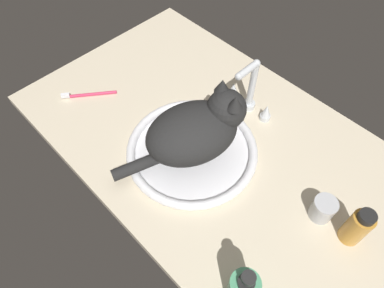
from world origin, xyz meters
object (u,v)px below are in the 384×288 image
Objects in this scene: faucet at (250,92)px; metal_jar at (323,209)px; amber_bottle at (357,227)px; cat at (199,128)px; toothbrush at (88,94)px; sink_basin at (192,150)px.

faucet is 38.59cm from metal_jar.
metal_jar is 8.49cm from amber_bottle.
cat is 2.61× the size of toothbrush.
sink_basin is 24.43cm from faucet.
toothbrush is (-39.39, -10.38, -9.06)cm from cat.
cat reaches higher than toothbrush.
amber_bottle is 84.71cm from toothbrush.
cat is at bearing -167.70° from metal_jar.
cat is at bearing -88.33° from faucet.
metal_jar is 0.44× the size of toothbrush.
metal_jar reaches higher than toothbrush.
sink_basin is 37.05cm from metal_jar.
metal_jar is at bearing 15.06° from sink_basin.
toothbrush is (-82.57, -18.22, -5.11)cm from amber_bottle.
sink_basin is 2.54× the size of toothbrush.
metal_jar is (35.09, 7.65, -6.50)cm from cat.
cat is (0.63, 1.96, 8.60)cm from sink_basin.
faucet reaches higher than amber_bottle.
sink_basin is 5.81× the size of metal_jar.
sink_basin is at bearing -164.94° from metal_jar.
amber_bottle reaches higher than metal_jar.
cat is 41.73cm from toothbrush.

